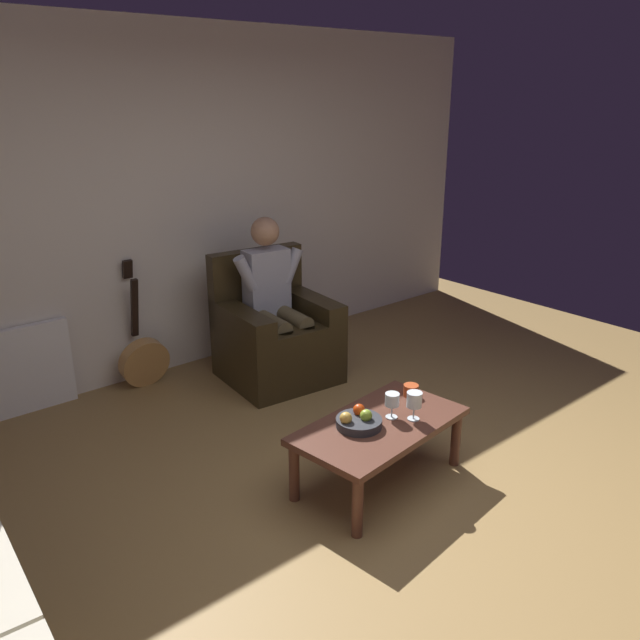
% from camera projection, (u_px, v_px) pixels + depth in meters
% --- Properties ---
extents(ground_plane, '(7.22, 7.22, 0.00)m').
position_uv_depth(ground_plane, '(452.00, 520.00, 3.46)').
color(ground_plane, olive).
extents(wall_back, '(6.42, 0.06, 2.67)m').
position_uv_depth(wall_back, '(178.00, 203.00, 5.04)').
color(wall_back, silver).
rests_on(wall_back, ground).
extents(armchair, '(0.87, 0.84, 0.99)m').
position_uv_depth(armchair, '(275.00, 337.00, 5.08)').
color(armchair, black).
rests_on(armchair, ground).
extents(person_seated, '(0.61, 0.61, 1.27)m').
position_uv_depth(person_seated, '(275.00, 296.00, 4.96)').
color(person_seated, '#9899A6').
rests_on(person_seated, ground).
extents(coffee_table, '(1.09, 0.67, 0.39)m').
position_uv_depth(coffee_table, '(379.00, 431.00, 3.69)').
color(coffee_table, '#532E22').
rests_on(coffee_table, ground).
extents(guitar, '(0.38, 0.25, 0.98)m').
position_uv_depth(guitar, '(144.00, 358.00, 4.97)').
color(guitar, '#AB7A43').
rests_on(guitar, ground).
extents(radiator, '(0.57, 0.06, 0.64)m').
position_uv_depth(radiator, '(31.00, 368.00, 4.56)').
color(radiator, white).
rests_on(radiator, ground).
extents(wine_glass_near, '(0.09, 0.09, 0.17)m').
position_uv_depth(wine_glass_near, '(414.00, 401.00, 3.67)').
color(wine_glass_near, silver).
rests_on(wine_glass_near, coffee_table).
extents(wine_glass_far, '(0.08, 0.08, 0.15)m').
position_uv_depth(wine_glass_far, '(392.00, 401.00, 3.70)').
color(wine_glass_far, silver).
rests_on(wine_glass_far, coffee_table).
extents(fruit_bowl, '(0.26, 0.26, 0.11)m').
position_uv_depth(fruit_bowl, '(359.00, 421.00, 3.62)').
color(fruit_bowl, '#292A30').
rests_on(fruit_bowl, coffee_table).
extents(candle_jar, '(0.09, 0.09, 0.07)m').
position_uv_depth(candle_jar, '(411.00, 390.00, 3.98)').
color(candle_jar, '#B74922').
rests_on(candle_jar, coffee_table).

